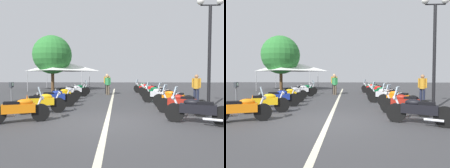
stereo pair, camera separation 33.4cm
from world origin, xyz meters
TOP-DOWN VIEW (x-y plane):
  - ground_plane at (0.00, 0.00)m, footprint 80.00×80.00m
  - lane_centre_stripe at (5.55, 0.00)m, footprint 23.06×0.16m
  - motorcycle_left_row_0 at (-0.12, 2.89)m, footprint 0.93×1.87m
  - motorcycle_left_row_1 at (1.52, 2.79)m, footprint 0.86×1.94m
  - motorcycle_left_row_2 at (3.13, 2.81)m, footprint 0.92×2.10m
  - motorcycle_left_row_3 at (4.76, 2.88)m, footprint 0.83×2.01m
  - motorcycle_left_row_4 at (6.38, 3.02)m, footprint 0.84×1.92m
  - motorcycle_left_row_5 at (7.99, 2.84)m, footprint 1.01×2.02m
  - motorcycle_left_row_6 at (9.66, 2.90)m, footprint 0.98×2.01m
  - motorcycle_right_row_0 at (-0.17, -2.92)m, footprint 1.09×1.95m
  - motorcycle_right_row_1 at (1.46, -2.93)m, footprint 1.18×1.85m
  - motorcycle_right_row_2 at (3.12, -3.06)m, footprint 1.16×1.84m
  - motorcycle_right_row_3 at (4.83, -2.81)m, footprint 1.02×2.06m
  - motorcycle_right_row_4 at (6.36, -2.93)m, footprint 1.08×1.96m
  - motorcycle_right_row_5 at (8.03, -3.00)m, footprint 1.08×2.05m
  - motorcycle_right_row_6 at (9.74, -3.03)m, footprint 1.12×1.91m
  - motorcycle_right_row_7 at (11.37, -2.90)m, footprint 1.08×2.02m
  - motorcycle_right_row_8 at (12.93, -2.96)m, footprint 1.05×2.04m
  - street_lamp_twin_globe at (2.79, -4.63)m, footprint 0.32×1.22m
  - parking_meter at (1.79, 4.21)m, footprint 0.18×0.13m
  - traffic_cone_0 at (3.82, 3.96)m, footprint 0.36×0.36m
  - traffic_cone_1 at (3.25, 4.20)m, footprint 0.36×0.36m
  - bystander_0 at (10.48, 0.54)m, footprint 0.32×0.53m
  - bystander_1 at (5.09, -4.96)m, footprint 0.40×0.41m
  - bystander_4 at (9.64, 0.43)m, footprint 0.32×0.48m
  - roadside_tree_0 at (14.06, 6.43)m, footprint 3.99×3.99m
  - event_tent at (15.88, 5.94)m, footprint 6.10×6.10m

SIDE VIEW (x-z plane):
  - ground_plane at x=0.00m, z-range 0.00..0.00m
  - lane_centre_stripe at x=5.55m, z-range 0.00..0.01m
  - traffic_cone_0 at x=3.82m, z-range -0.02..0.60m
  - traffic_cone_1 at x=3.25m, z-range -0.02..0.60m
  - motorcycle_left_row_3 at x=4.76m, z-range -0.04..0.94m
  - motorcycle_left_row_4 at x=6.38m, z-range -0.05..0.94m
  - motorcycle_right_row_6 at x=9.74m, z-range -0.04..0.95m
  - motorcycle_right_row_7 at x=11.37m, z-range -0.04..0.95m
  - motorcycle_left_row_1 at x=1.52m, z-range -0.04..0.95m
  - motorcycle_left_row_0 at x=-0.12m, z-range -0.14..1.05m
  - motorcycle_left_row_6 at x=9.66m, z-range -0.14..1.06m
  - motorcycle_right_row_5 at x=8.03m, z-range -0.04..0.97m
  - motorcycle_right_row_8 at x=12.93m, z-range -0.14..1.07m
  - motorcycle_right_row_1 at x=1.46m, z-range -0.14..1.07m
  - motorcycle_left_row_5 at x=7.99m, z-range -0.04..0.97m
  - motorcycle_left_row_2 at x=3.13m, z-range -0.04..0.97m
  - motorcycle_right_row_0 at x=-0.17m, z-range -0.14..1.07m
  - motorcycle_right_row_4 at x=6.36m, z-range -0.04..0.98m
  - motorcycle_right_row_2 at x=3.12m, z-range -0.14..1.08m
  - motorcycle_right_row_3 at x=4.83m, z-range -0.14..1.08m
  - parking_meter at x=1.79m, z-range 0.25..1.54m
  - bystander_4 at x=9.64m, z-range 0.13..1.75m
  - bystander_1 at x=5.09m, z-range 0.14..1.78m
  - bystander_0 at x=10.48m, z-range 0.15..1.89m
  - event_tent at x=15.88m, z-range 1.05..4.25m
  - street_lamp_twin_globe at x=2.79m, z-range 0.92..6.08m
  - roadside_tree_0 at x=14.06m, z-range 0.87..6.61m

